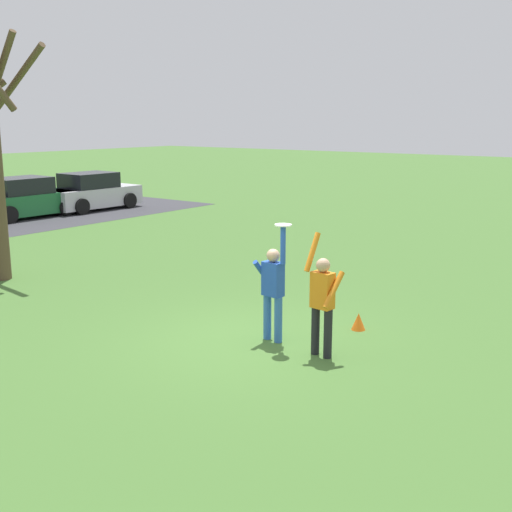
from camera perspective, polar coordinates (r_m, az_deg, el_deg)
The scene contains 7 objects.
ground_plane at distance 11.48m, azimuth -0.37°, elevation -7.47°, with size 120.00×120.00×0.00m, color #426B2D.
person_catcher at distance 11.19m, azimuth 1.51°, elevation -2.72°, with size 0.49×0.57×2.08m.
person_defender at distance 10.52m, azimuth 5.89°, elevation -3.77°, with size 0.49×0.58×2.04m.
frisbee_disc at distance 10.81m, azimuth 2.42°, elevation 2.76°, with size 0.29×0.29×0.02m, color white.
parked_car_green at distance 27.11m, azimuth -19.86°, elevation 4.76°, with size 4.14×2.11×1.59m.
parked_car_silver at distance 28.66m, azimuth -14.35°, elevation 5.45°, with size 4.14×2.11×1.59m.
field_cone_orange at distance 12.13m, azimuth 9.06°, elevation -5.74°, with size 0.26×0.26×0.32m, color orange.
Camera 1 is at (-8.64, -6.51, 3.84)m, focal length 45.19 mm.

